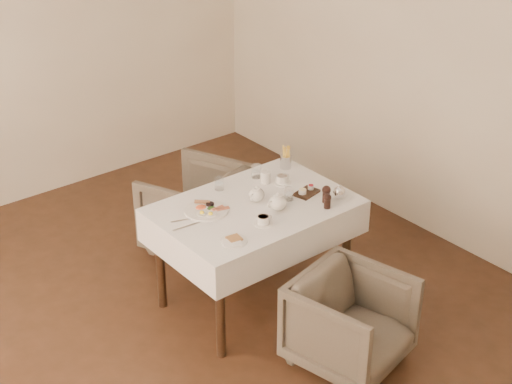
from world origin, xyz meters
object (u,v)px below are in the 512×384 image
(armchair_far, at_px, (198,209))
(teapot_centre, at_px, (256,193))
(table, at_px, (254,220))
(armchair_near, at_px, (351,322))
(breakfast_plate, at_px, (206,210))

(armchair_far, bearing_deg, teapot_centre, 62.32)
(table, relative_size, armchair_near, 1.96)
(table, xyz_separation_m, armchair_near, (0.05, -0.88, -0.34))
(teapot_centre, bearing_deg, armchair_far, 65.61)
(table, xyz_separation_m, armchair_far, (0.11, 0.82, -0.31))
(armchair_near, xyz_separation_m, breakfast_plate, (-0.34, 1.01, 0.47))
(armchair_near, bearing_deg, armchair_far, 75.34)
(armchair_near, height_order, teapot_centre, teapot_centre)
(armchair_near, bearing_deg, table, 80.71)
(armchair_far, xyz_separation_m, teapot_centre, (-0.07, -0.79, 0.48))
(table, distance_m, armchair_near, 0.94)
(armchair_near, relative_size, armchair_far, 0.90)
(armchair_near, xyz_separation_m, teapot_centre, (-0.01, 0.91, 0.52))
(table, xyz_separation_m, teapot_centre, (0.04, 0.03, 0.17))
(armchair_near, relative_size, teapot_centre, 4.48)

